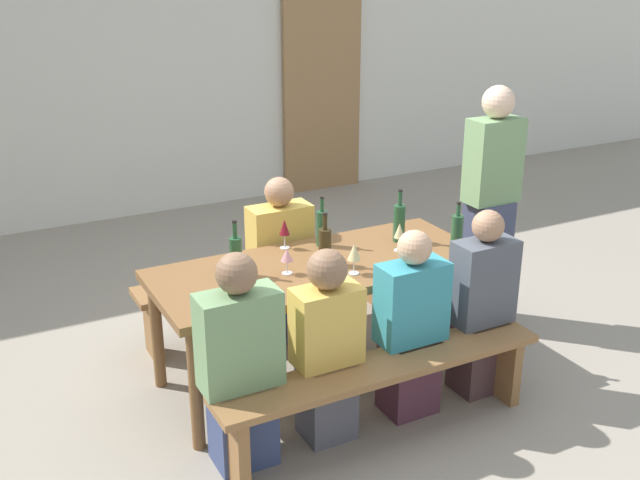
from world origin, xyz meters
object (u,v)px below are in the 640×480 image
object	(u,v)px
seated_guest_near_0	(240,368)
bench_near	(382,379)
tasting_table	(320,276)
wooden_door	(322,93)
seated_guest_near_3	(481,308)
wine_glass_1	(287,256)
standing_host	(489,211)
seated_guest_far_0	(281,265)
wine_bottle_4	(399,222)
wine_bottle_3	(322,227)
wine_bottle_1	(325,245)
bench_far	(272,282)
wine_bottle_2	(236,255)
wine_glass_2	(354,253)
wine_glass_3	(399,232)
wine_bottle_0	(457,232)
wine_glass_0	(284,228)
seated_guest_near_1	(327,350)

from	to	relation	value
seated_guest_near_0	bench_near	bearing A→B (deg)	-101.51
tasting_table	seated_guest_near_0	bearing A→B (deg)	-142.75
wooden_door	seated_guest_near_3	xyz separation A→B (m)	(-1.11, -4.09, -0.52)
wine_glass_1	standing_host	distance (m)	1.61
wooden_door	seated_guest_far_0	world-z (taller)	wooden_door
tasting_table	wine_bottle_4	bearing A→B (deg)	9.58
wine_bottle_3	seated_guest_far_0	world-z (taller)	seated_guest_far_0
seated_guest_near_3	bench_near	bearing A→B (deg)	101.14
wine_bottle_1	wine_bottle_3	size ratio (longest dim) A/B	0.99
bench_far	wine_bottle_2	distance (m)	0.96
wooden_door	wine_bottle_1	xyz separation A→B (m)	(-1.85, -3.54, -0.18)
wine_bottle_3	wine_glass_2	distance (m)	0.48
bench_near	seated_guest_near_0	world-z (taller)	seated_guest_near_0
wooden_door	wine_glass_2	xyz separation A→B (m)	(-1.77, -3.75, -0.17)
wine_bottle_3	standing_host	world-z (taller)	standing_host
wooden_door	wine_bottle_4	distance (m)	3.65
wine_glass_3	seated_guest_near_0	world-z (taller)	seated_guest_near_0
bench_far	wine_bottle_1	distance (m)	0.89
wooden_door	wine_bottle_2	world-z (taller)	wooden_door
seated_guest_far_0	wine_bottle_0	bearing A→B (deg)	48.49
bench_far	wine_bottle_0	distance (m)	1.33
wine_bottle_2	seated_guest_near_0	bearing A→B (deg)	-110.91
wine_bottle_0	bench_near	bearing A→B (deg)	-148.19
bench_near	wine_glass_0	bearing A→B (deg)	94.20
wine_bottle_1	wine_bottle_3	distance (m)	0.30
seated_guest_far_0	bench_far	bearing A→B (deg)	-179.31
tasting_table	wine_bottle_2	bearing A→B (deg)	171.46
wine_glass_3	wine_glass_1	bearing A→B (deg)	-179.72
seated_guest_near_0	seated_guest_near_3	world-z (taller)	seated_guest_near_0
bench_near	seated_guest_near_0	bearing A→B (deg)	168.49
wine_glass_3	wine_bottle_3	bearing A→B (deg)	141.79
bench_far	wine_glass_3	world-z (taller)	wine_glass_3
wine_bottle_4	wine_glass_2	world-z (taller)	wine_bottle_4
wooden_door	seated_guest_near_3	size ratio (longest dim) A/B	1.86
wine_bottle_0	wine_glass_0	xyz separation A→B (m)	(-0.92, 0.51, 0.01)
wine_bottle_0	seated_guest_near_3	bearing A→B (deg)	-102.54
wine_bottle_1	seated_guest_near_1	bearing A→B (deg)	-117.07
bench_far	seated_guest_near_0	xyz separation A→B (m)	(-0.74, -1.27, 0.19)
seated_guest_near_1	wine_bottle_0	bearing A→B (deg)	-71.20
wine_bottle_2	wine_glass_3	bearing A→B (deg)	-6.29
tasting_table	seated_guest_near_0	size ratio (longest dim) A/B	1.71
wine_glass_0	seated_guest_near_1	size ratio (longest dim) A/B	0.17
bench_near	seated_guest_far_0	distance (m)	1.28
seated_guest_near_1	tasting_table	bearing A→B (deg)	-24.39
bench_near	wine_glass_1	distance (m)	0.87
seated_guest_near_0	wine_bottle_3	bearing A→B (deg)	-47.25
bench_near	seated_guest_far_0	bearing A→B (deg)	89.92
seated_guest_near_3	wine_glass_0	bearing A→B (deg)	43.45
wine_bottle_1	wine_bottle_4	xyz separation A→B (m)	(0.59, 0.12, 0.01)
wine_bottle_0	wine_glass_2	bearing A→B (deg)	-177.49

